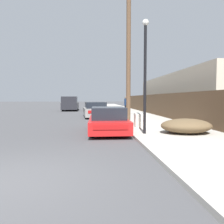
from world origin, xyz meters
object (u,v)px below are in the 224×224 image
street_lamp (145,68)px  brush_pile (186,126)px  parked_sports_car_red (108,121)px  pickup_truck (70,104)px  discarded_fridge (140,120)px  car_parked_mid (95,110)px  utility_pole (129,49)px  pedestrian (126,105)px

street_lamp → brush_pile: 3.00m
street_lamp → brush_pile: size_ratio=2.19×
parked_sports_car_red → pickup_truck: bearing=102.2°
discarded_fridge → car_parked_mid: car_parked_mid is taller
discarded_fridge → street_lamp: 3.45m
car_parked_mid → brush_pile: (3.74, -9.64, -0.18)m
parked_sports_car_red → utility_pole: bearing=70.5°
pedestrian → discarded_fridge: bearing=-93.9°
utility_pole → brush_pile: utility_pole is taller
parked_sports_car_red → street_lamp: size_ratio=0.93×
brush_pile → street_lamp: bearing=177.7°
discarded_fridge → pickup_truck: pickup_truck is taller
utility_pole → pickup_truck: bearing=111.0°
brush_pile → parked_sports_car_red: bearing=157.4°
discarded_fridge → parked_sports_car_red: (-1.82, -1.20, 0.09)m
discarded_fridge → car_parked_mid: 7.47m
car_parked_mid → pickup_truck: (-3.15, 10.29, 0.30)m
pickup_truck → utility_pole: utility_pole is taller
pedestrian → pickup_truck: bearing=126.5°
utility_pole → brush_pile: 7.57m
pickup_truck → street_lamp: size_ratio=1.17×
discarded_fridge → street_lamp: size_ratio=0.35×
street_lamp → parked_sports_car_red: bearing=138.9°
parked_sports_car_red → brush_pile: parked_sports_car_red is taller
discarded_fridge → pedestrian: size_ratio=0.96×
pickup_truck → pedestrian: bearing=125.0°
discarded_fridge → brush_pile: bearing=-53.7°
pickup_truck → pedestrian: size_ratio=3.26×
pickup_truck → utility_pole: size_ratio=0.59×
parked_sports_car_red → car_parked_mid: 8.31m
pickup_truck → street_lamp: (5.12, -19.86, 1.93)m
parked_sports_car_red → pickup_truck: 18.95m
utility_pole → brush_pile: bearing=-75.6°
brush_pile → pedestrian: pedestrian is taller
parked_sports_car_red → pedestrian: pedestrian is taller
parked_sports_car_red → utility_pole: size_ratio=0.47×
utility_pole → pedestrian: utility_pole is taller
car_parked_mid → discarded_fridge: bearing=-76.6°
pickup_truck → car_parked_mid: bearing=105.5°
discarded_fridge → utility_pole: utility_pole is taller
parked_sports_car_red → pickup_truck: size_ratio=0.79×
utility_pole → discarded_fridge: bearing=-88.2°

